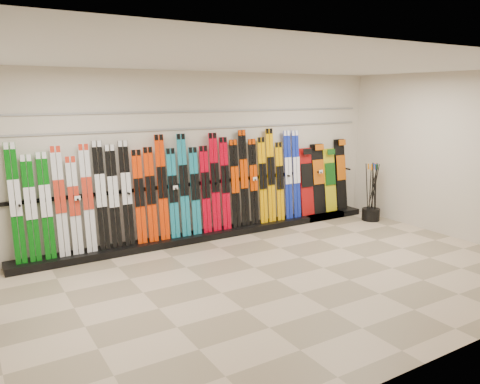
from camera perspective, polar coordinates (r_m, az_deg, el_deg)
floor at (r=6.81m, az=4.41°, el=-10.60°), size 8.00×8.00×0.00m
back_wall at (r=8.52m, az=-5.32°, el=4.38°), size 8.00×0.00×8.00m
right_wall at (r=9.30m, az=25.06°, el=3.95°), size 0.00×5.00×5.00m
ceiling at (r=6.31m, az=4.85°, el=15.49°), size 8.00×8.00×0.00m
ski_rack_base at (r=8.73m, az=-3.17°, el=-5.08°), size 8.00×0.40×0.12m
skis at (r=8.25m, az=-7.40°, el=0.35°), size 5.37×0.19×1.83m
snowboards at (r=10.11m, az=10.14°, el=1.60°), size 1.26×0.24×1.53m
pole_bin at (r=10.21m, az=15.65°, el=-2.64°), size 0.37×0.37×0.25m
ski_poles at (r=10.14m, az=15.89°, el=0.06°), size 0.28×0.28×1.18m
slatwall_rail_0 at (r=8.45m, az=-5.33°, el=7.73°), size 7.60×0.02×0.03m
slatwall_rail_1 at (r=8.43m, az=-5.37°, el=9.77°), size 7.60×0.02×0.03m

